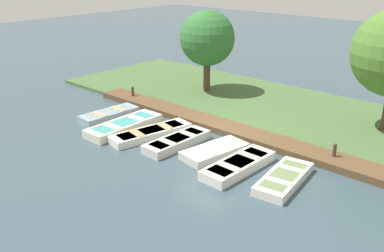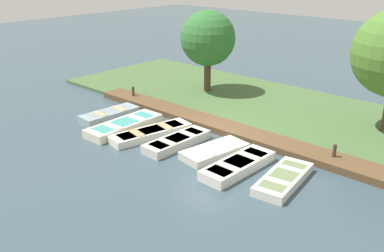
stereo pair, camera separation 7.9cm
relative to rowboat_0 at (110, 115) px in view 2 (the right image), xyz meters
The scene contains 13 objects.
ground_plane 5.10m from the rowboat_0, 103.28° to the left, with size 80.00×80.00×0.00m, color #384C56.
shore_bank 7.92m from the rowboat_0, 141.20° to the left, with size 8.00×24.00×0.15m.
dock_walkway 5.54m from the rowboat_0, 116.33° to the left, with size 1.19×15.74×0.28m.
rowboat_0 is the anchor object (origin of this frame).
rowboat_1 1.59m from the rowboat_0, 75.49° to the left, with size 3.59×1.28×0.39m.
rowboat_2 2.99m from the rowboat_0, 87.00° to the left, with size 3.70×1.69×0.34m.
rowboat_3 4.46m from the rowboat_0, 88.50° to the left, with size 3.01×1.02×0.38m.
rowboat_4 6.14m from the rowboat_0, 92.05° to the left, with size 2.79×1.57×0.33m.
rowboat_5 7.54m from the rowboat_0, 88.50° to the left, with size 3.15×1.14×0.38m.
rowboat_6 9.22m from the rowboat_0, 90.30° to the left, with size 2.93×1.45×0.33m.
mooring_post_near 2.86m from the rowboat_0, 153.51° to the right, with size 0.14×0.14×0.79m.
mooring_post_far 10.13m from the rowboat_0, 104.59° to the left, with size 0.14×0.14×0.79m.
park_tree_far_left 6.85m from the rowboat_0, behind, with size 2.95×2.95×4.52m.
Camera 2 is at (12.50, 10.41, 6.97)m, focal length 40.00 mm.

